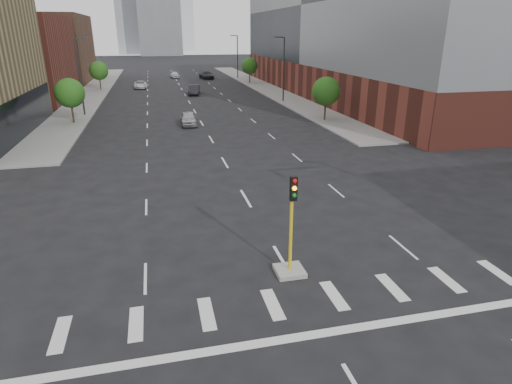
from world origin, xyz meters
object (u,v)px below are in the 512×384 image
object	(u,v)px
car_distant	(175,75)
median_traffic_signal	(290,253)
car_mid_right	(194,90)
car_near_left	(189,119)
car_far_left	(141,85)
car_deep_right	(206,75)

from	to	relation	value
car_distant	median_traffic_signal	bearing A→B (deg)	-94.45
car_mid_right	car_near_left	bearing A→B (deg)	-88.19
median_traffic_signal	car_near_left	distance (m)	32.34
car_near_left	car_far_left	distance (m)	35.72
median_traffic_signal	car_mid_right	world-z (taller)	median_traffic_signal
median_traffic_signal	car_deep_right	distance (m)	82.07
car_distant	car_far_left	bearing A→B (deg)	-116.47
car_far_left	car_deep_right	distance (m)	19.85
car_far_left	car_distant	distance (m)	19.10
median_traffic_signal	car_far_left	size ratio (longest dim) A/B	0.92
car_far_left	car_deep_right	bearing A→B (deg)	45.06
median_traffic_signal	car_far_left	distance (m)	67.95
car_mid_right	car_deep_right	xyz separation A→B (m)	(5.10, 24.99, 0.05)
car_mid_right	car_far_left	distance (m)	13.84
car_mid_right	car_distant	world-z (taller)	car_mid_right
car_near_left	car_mid_right	distance (m)	24.69
car_distant	car_near_left	bearing A→B (deg)	-96.04
car_near_left	car_deep_right	world-z (taller)	car_deep_right
car_near_left	car_deep_right	xyz separation A→B (m)	(8.10, 49.50, 0.12)
median_traffic_signal	car_near_left	xyz separation A→B (m)	(-1.50, 32.31, -0.25)
car_near_left	car_far_left	xyz separation A→B (m)	(-5.72, 35.26, -0.06)
median_traffic_signal	car_mid_right	xyz separation A→B (m)	(1.50, 56.82, -0.19)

